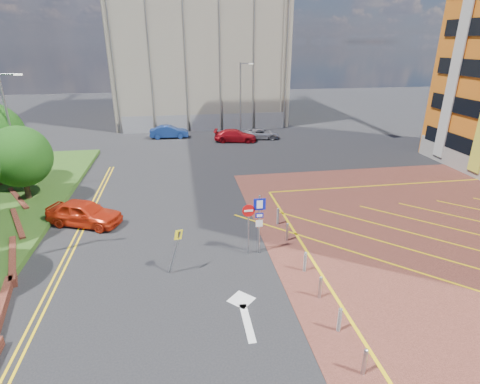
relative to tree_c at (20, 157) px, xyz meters
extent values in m
plane|color=black|center=(13.50, -10.00, -3.19)|extent=(140.00, 140.00, 0.00)
cube|color=brown|center=(2.90, -12.00, -2.99)|extent=(1.25, 4.56, 0.40)
cube|color=brown|center=(1.90, -8.00, -2.99)|extent=(1.86, 4.43, 0.40)
cube|color=brown|center=(0.70, -4.00, -2.99)|extent=(2.29, 4.27, 0.40)
cube|color=brown|center=(-0.70, 0.00, -2.99)|extent=(2.69, 4.06, 0.40)
cylinder|color=#3D2B1C|center=(0.00, 0.00, -1.99)|extent=(0.36, 0.36, 1.80)
sphere|color=black|center=(0.00, 0.00, 0.01)|extent=(4.00, 4.00, 4.00)
cylinder|color=#9EA0A8|center=(-1.00, 2.00, 1.11)|extent=(0.16, 0.16, 8.00)
cylinder|color=#9EA0A8|center=(-0.40, 2.00, 4.99)|extent=(1.20, 0.10, 0.10)
cube|color=silver|center=(0.20, 2.00, 4.96)|extent=(0.50, 0.15, 0.12)
cylinder|color=#9EA0A8|center=(17.50, 18.00, 0.81)|extent=(0.16, 0.16, 8.00)
cylinder|color=#9EA0A8|center=(18.10, 18.00, 4.69)|extent=(1.20, 0.10, 0.10)
cube|color=silver|center=(18.70, 18.00, 4.66)|extent=(0.50, 0.15, 0.12)
cylinder|color=#9EA0A8|center=(14.00, -9.00, -1.59)|extent=(0.10, 0.10, 3.20)
cube|color=#09149F|center=(14.00, -9.03, -0.44)|extent=(0.60, 0.04, 0.60)
cube|color=white|center=(14.00, -9.06, -0.44)|extent=(0.30, 0.02, 0.42)
cube|color=#09149F|center=(14.00, -9.03, -1.04)|extent=(0.40, 0.04, 0.25)
cube|color=white|center=(14.00, -9.06, -1.04)|extent=(0.28, 0.02, 0.14)
cube|color=white|center=(14.00, -9.03, -1.49)|extent=(0.35, 0.04, 0.35)
cylinder|color=#9EA0A8|center=(13.45, -9.00, -1.84)|extent=(0.08, 0.08, 2.70)
cylinder|color=red|center=(13.45, -9.03, -0.74)|extent=(0.64, 0.04, 0.64)
cube|color=white|center=(13.45, -9.06, -0.74)|extent=(0.44, 0.02, 0.10)
cylinder|color=#9EA0A8|center=(9.80, -10.10, -2.09)|extent=(0.71, 0.08, 2.13)
cube|color=yellow|center=(10.02, -10.13, -1.19)|extent=(0.42, 0.42, 0.56)
cylinder|color=#9EA0A8|center=(15.80, -17.00, -2.72)|extent=(0.14, 0.14, 0.90)
cylinder|color=black|center=(15.80, -15.00, -2.72)|extent=(0.14, 0.14, 0.90)
cylinder|color=#9EA0A8|center=(15.80, -13.00, -2.72)|extent=(0.14, 0.14, 0.90)
cylinder|color=black|center=(15.80, -11.00, -2.72)|extent=(0.14, 0.14, 0.90)
cylinder|color=#9EA0A8|center=(15.80, -8.00, -2.72)|extent=(0.14, 0.14, 0.90)
cylinder|color=black|center=(15.80, -6.00, -2.72)|extent=(0.14, 0.14, 0.90)
cube|color=gray|center=(13.50, 30.00, 7.81)|extent=(21.20, 19.20, 22.00)
cube|color=gray|center=(14.50, 20.00, -2.19)|extent=(21.60, 0.06, 2.00)
imported|color=red|center=(4.50, -4.16, -2.44)|extent=(4.77, 3.37, 1.51)
imported|color=navy|center=(9.19, 16.97, -2.49)|extent=(4.27, 1.52, 1.40)
imported|color=#B70F19|center=(16.29, 14.13, -2.53)|extent=(4.83, 2.71, 1.32)
imported|color=#B3B3BB|center=(19.32, 14.96, -2.63)|extent=(4.25, 2.37, 1.12)
camera|label=1|loc=(10.35, -25.37, 6.93)|focal=28.00mm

